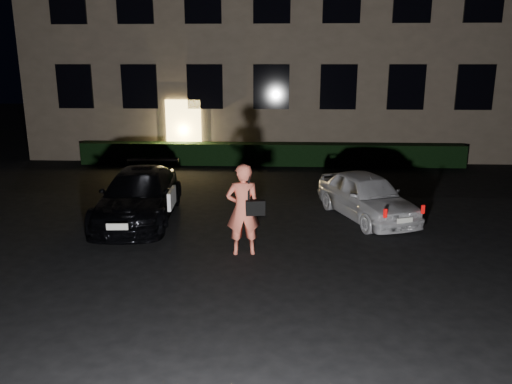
{
  "coord_description": "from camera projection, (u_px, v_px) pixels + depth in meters",
  "views": [
    {
      "loc": [
        0.36,
        -8.89,
        3.9
      ],
      "look_at": [
        -0.17,
        2.0,
        1.08
      ],
      "focal_mm": 35.0,
      "sensor_mm": 36.0,
      "label": 1
    }
  ],
  "objects": [
    {
      "name": "hatch",
      "position": [
        366.0,
        196.0,
        12.83
      ],
      "size": [
        2.55,
        3.76,
        1.19
      ],
      "rotation": [
        0.0,
        0.0,
        0.36
      ],
      "color": "silver",
      "rests_on": "ground"
    },
    {
      "name": "building",
      "position": [
        273.0,
        15.0,
        22.58
      ],
      "size": [
        20.0,
        8.11,
        12.0
      ],
      "color": "#695A4B",
      "rests_on": "ground"
    },
    {
      "name": "man",
      "position": [
        243.0,
        209.0,
        10.3
      ],
      "size": [
        0.85,
        0.57,
        1.94
      ],
      "rotation": [
        0.0,
        0.0,
        3.3
      ],
      "color": "#E76850",
      "rests_on": "ground"
    },
    {
      "name": "hedge",
      "position": [
        271.0,
        154.0,
        19.64
      ],
      "size": [
        15.0,
        0.7,
        0.85
      ],
      "primitive_type": "cube",
      "color": "black",
      "rests_on": "ground"
    },
    {
      "name": "ground",
      "position": [
        260.0,
        272.0,
        9.59
      ],
      "size": [
        80.0,
        80.0,
        0.0
      ],
      "primitive_type": "plane",
      "color": "black",
      "rests_on": "ground"
    },
    {
      "name": "sedan",
      "position": [
        139.0,
        196.0,
        12.69
      ],
      "size": [
        2.09,
        4.5,
        1.26
      ],
      "rotation": [
        0.0,
        0.0,
        0.07
      ],
      "color": "black",
      "rests_on": "ground"
    }
  ]
}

